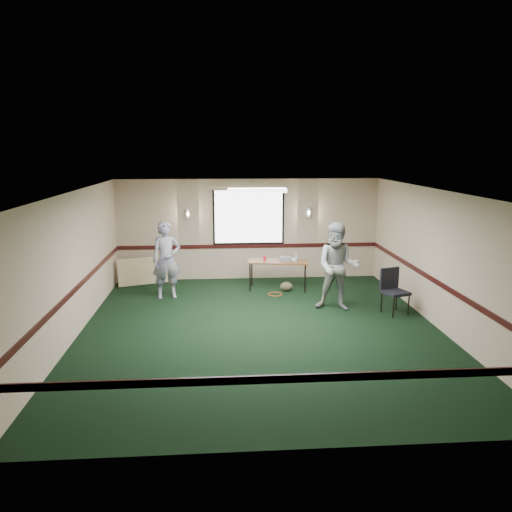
{
  "coord_description": "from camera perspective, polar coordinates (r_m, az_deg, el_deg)",
  "views": [
    {
      "loc": [
        -0.78,
        -9.22,
        3.47
      ],
      "look_at": [
        0.0,
        1.3,
        1.2
      ],
      "focal_mm": 35.0,
      "sensor_mm": 36.0,
      "label": 1
    }
  ],
  "objects": [
    {
      "name": "game_console",
      "position": [
        12.5,
        4.37,
        -0.4
      ],
      "size": [
        0.22,
        0.2,
        0.05
      ],
      "primitive_type": "cube",
      "rotation": [
        0.0,
        0.0,
        -0.34
      ],
      "color": "silver",
      "rests_on": "folding_table"
    },
    {
      "name": "folded_table",
      "position": [
        13.34,
        -12.64,
        -1.67
      ],
      "size": [
        1.36,
        0.66,
        0.7
      ],
      "primitive_type": "cube",
      "rotation": [
        -0.21,
        0.0,
        0.35
      ],
      "color": "tan",
      "rests_on": "ground"
    },
    {
      "name": "cable_coil",
      "position": [
        12.18,
        2.21,
        -4.38
      ],
      "size": [
        0.37,
        0.37,
        0.02
      ],
      "primitive_type": "torus",
      "rotation": [
        0.0,
        0.0,
        -0.06
      ],
      "color": "#D5501A",
      "rests_on": "ground"
    },
    {
      "name": "red_cup",
      "position": [
        12.47,
        0.99,
        -0.25
      ],
      "size": [
        0.07,
        0.07,
        0.11
      ],
      "primitive_type": "cylinder",
      "color": "red",
      "rests_on": "folding_table"
    },
    {
      "name": "folding_table",
      "position": [
        12.45,
        2.53,
        -0.79
      ],
      "size": [
        1.55,
        0.82,
        0.74
      ],
      "rotation": [
        0.0,
        0.0,
        -0.16
      ],
      "color": "#523217",
      "rests_on": "ground"
    },
    {
      "name": "projector",
      "position": [
        12.44,
        3.4,
        -0.35
      ],
      "size": [
        0.33,
        0.31,
        0.09
      ],
      "primitive_type": "cube",
      "rotation": [
        0.0,
        0.0,
        -0.41
      ],
      "color": "gray",
      "rests_on": "folding_table"
    },
    {
      "name": "ground",
      "position": [
        9.88,
        0.56,
        -8.42
      ],
      "size": [
        8.0,
        8.0,
        0.0
      ],
      "primitive_type": "plane",
      "color": "black",
      "rests_on": "ground"
    },
    {
      "name": "person_left",
      "position": [
        11.92,
        -10.21,
        -0.44
      ],
      "size": [
        0.74,
        0.56,
        1.83
      ],
      "primitive_type": "imported",
      "rotation": [
        0.0,
        0.0,
        0.2
      ],
      "color": "#435294",
      "rests_on": "ground"
    },
    {
      "name": "room_shell",
      "position": [
        11.52,
        -0.3,
        2.71
      ],
      "size": [
        8.0,
        8.02,
        8.0
      ],
      "color": "tan",
      "rests_on": "ground"
    },
    {
      "name": "water_bottle",
      "position": [
        12.38,
        4.61,
        -0.2
      ],
      "size": [
        0.05,
        0.05,
        0.18
      ],
      "primitive_type": "cylinder",
      "color": "#81B6D4",
      "rests_on": "folding_table"
    },
    {
      "name": "person_right",
      "position": [
        10.98,
        9.32,
        -1.21
      ],
      "size": [
        1.11,
        0.98,
        1.93
      ],
      "primitive_type": "imported",
      "rotation": [
        0.0,
        0.0,
        -0.31
      ],
      "color": "#7996BC",
      "rests_on": "ground"
    },
    {
      "name": "duffel_bag",
      "position": [
        12.47,
        3.49,
        -3.49
      ],
      "size": [
        0.38,
        0.33,
        0.23
      ],
      "primitive_type": "ellipsoid",
      "rotation": [
        0.0,
        0.0,
        0.3
      ],
      "color": "#4D4B2C",
      "rests_on": "ground"
    },
    {
      "name": "conference_chair",
      "position": [
        11.11,
        15.38,
        -3.45
      ],
      "size": [
        0.61,
        0.62,
        0.97
      ],
      "rotation": [
        0.0,
        0.0,
        0.34
      ],
      "color": "black",
      "rests_on": "ground"
    }
  ]
}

